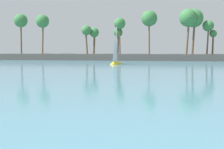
{
  "coord_description": "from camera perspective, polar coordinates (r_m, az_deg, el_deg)",
  "views": [
    {
      "loc": [
        2.37,
        -1.68,
        3.3
      ],
      "look_at": [
        -0.06,
        13.01,
        2.04
      ],
      "focal_mm": 49.86,
      "sensor_mm": 36.0,
      "label": 1
    }
  ],
  "objects": [
    {
      "name": "palm_headland",
      "position": [
        82.86,
        8.43,
        5.75
      ],
      "size": [
        85.68,
        6.82,
        13.41
      ],
      "color": "#514C47",
      "rests_on": "ground"
    },
    {
      "name": "sea",
      "position": [
        65.94,
        7.33,
        1.95
      ],
      "size": [
        220.0,
        114.45,
        0.06
      ],
      "primitive_type": "cube",
      "color": "teal",
      "rests_on": "ground"
    },
    {
      "name": "sailboat_near_shore",
      "position": [
        63.65,
        0.75,
        2.58
      ],
      "size": [
        2.55,
        5.89,
        8.26
      ],
      "color": "yellow",
      "rests_on": "sea"
    }
  ]
}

